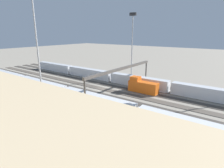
{
  "coord_description": "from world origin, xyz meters",
  "views": [
    {
      "loc": [
        -40.04,
        48.67,
        19.58
      ],
      "look_at": [
        -4.11,
        -0.16,
        2.5
      ],
      "focal_mm": 29.7,
      "sensor_mm": 36.0,
      "label": 1
    }
  ],
  "objects_px": {
    "signal_gantry": "(122,71)",
    "train_on_track_1": "(112,77)",
    "train_on_track_6": "(60,92)",
    "light_mast_1": "(36,33)",
    "light_mast_2": "(132,38)",
    "train_on_track_2": "(142,86)"
  },
  "relations": [
    {
      "from": "signal_gantry",
      "to": "train_on_track_1",
      "type": "bearing_deg",
      "value": -40.68
    },
    {
      "from": "train_on_track_1",
      "to": "light_mast_2",
      "type": "relative_size",
      "value": 3.55
    },
    {
      "from": "train_on_track_1",
      "to": "light_mast_1",
      "type": "relative_size",
      "value": 3.08
    },
    {
      "from": "train_on_track_2",
      "to": "light_mast_1",
      "type": "distance_m",
      "value": 36.24
    },
    {
      "from": "train_on_track_6",
      "to": "light_mast_2",
      "type": "distance_m",
      "value": 36.98
    },
    {
      "from": "train_on_track_6",
      "to": "train_on_track_1",
      "type": "bearing_deg",
      "value": -92.17
    },
    {
      "from": "train_on_track_6",
      "to": "train_on_track_2",
      "type": "xyz_separation_m",
      "value": [
        -17.4,
        -20.0,
        0.12
      ]
    },
    {
      "from": "train_on_track_6",
      "to": "train_on_track_2",
      "type": "bearing_deg",
      "value": -131.02
    },
    {
      "from": "light_mast_2",
      "to": "signal_gantry",
      "type": "xyz_separation_m",
      "value": [
        -7.4,
        18.34,
        -9.52
      ]
    },
    {
      "from": "light_mast_2",
      "to": "signal_gantry",
      "type": "relative_size",
      "value": 0.77
    },
    {
      "from": "train_on_track_1",
      "to": "signal_gantry",
      "type": "bearing_deg",
      "value": 139.32
    },
    {
      "from": "train_on_track_2",
      "to": "signal_gantry",
      "type": "relative_size",
      "value": 0.29
    },
    {
      "from": "train_on_track_6",
      "to": "light_mast_1",
      "type": "distance_m",
      "value": 18.21
    },
    {
      "from": "light_mast_1",
      "to": "signal_gantry",
      "type": "height_order",
      "value": "light_mast_1"
    },
    {
      "from": "light_mast_2",
      "to": "signal_gantry",
      "type": "height_order",
      "value": "light_mast_2"
    },
    {
      "from": "train_on_track_6",
      "to": "light_mast_1",
      "type": "xyz_separation_m",
      "value": [
        4.22,
        3.41,
        17.38
      ]
    },
    {
      "from": "train_on_track_1",
      "to": "signal_gantry",
      "type": "xyz_separation_m",
      "value": [
        -11.63,
        10.0,
        5.63
      ]
    },
    {
      "from": "train_on_track_6",
      "to": "light_mast_2",
      "type": "xyz_separation_m",
      "value": [
        -5.18,
        -33.34,
        15.14
      ]
    },
    {
      "from": "train_on_track_1",
      "to": "light_mast_1",
      "type": "xyz_separation_m",
      "value": [
        5.17,
        28.41,
        17.4
      ]
    },
    {
      "from": "train_on_track_6",
      "to": "signal_gantry",
      "type": "height_order",
      "value": "signal_gantry"
    },
    {
      "from": "train_on_track_6",
      "to": "train_on_track_1",
      "type": "relative_size",
      "value": 1.45
    },
    {
      "from": "light_mast_2",
      "to": "train_on_track_6",
      "type": "bearing_deg",
      "value": 81.17
    }
  ]
}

